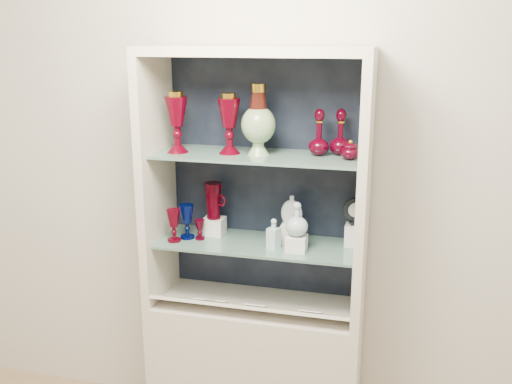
% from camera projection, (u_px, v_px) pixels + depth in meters
% --- Properties ---
extents(wall_back, '(3.50, 0.02, 2.80)m').
position_uv_depth(wall_back, '(267.00, 160.00, 2.76)').
color(wall_back, beige).
rests_on(wall_back, ground).
extents(cabinet_base, '(1.00, 0.40, 0.75)m').
position_uv_depth(cabinet_base, '(256.00, 372.00, 2.82)').
color(cabinet_base, beige).
rests_on(cabinet_base, ground).
extents(cabinet_back_panel, '(0.98, 0.02, 1.15)m').
position_uv_depth(cabinet_back_panel, '(266.00, 177.00, 2.75)').
color(cabinet_back_panel, black).
rests_on(cabinet_back_panel, cabinet_base).
extents(cabinet_side_left, '(0.04, 0.40, 1.15)m').
position_uv_depth(cabinet_side_left, '(157.00, 180.00, 2.68)').
color(cabinet_side_left, beige).
rests_on(cabinet_side_left, cabinet_base).
extents(cabinet_side_right, '(0.04, 0.40, 1.15)m').
position_uv_depth(cabinet_side_right, '(364.00, 194.00, 2.46)').
color(cabinet_side_right, beige).
rests_on(cabinet_side_right, cabinet_base).
extents(cabinet_top_cap, '(1.00, 0.40, 0.04)m').
position_uv_depth(cabinet_top_cap, '(256.00, 51.00, 2.41)').
color(cabinet_top_cap, beige).
rests_on(cabinet_top_cap, cabinet_side_left).
extents(shelf_lower, '(0.92, 0.34, 0.01)m').
position_uv_depth(shelf_lower, '(257.00, 244.00, 2.66)').
color(shelf_lower, slate).
rests_on(shelf_lower, cabinet_side_left).
extents(shelf_upper, '(0.92, 0.34, 0.01)m').
position_uv_depth(shelf_upper, '(257.00, 156.00, 2.55)').
color(shelf_upper, slate).
rests_on(shelf_upper, cabinet_side_left).
extents(label_ledge, '(0.92, 0.17, 0.09)m').
position_uv_depth(label_ledge, '(250.00, 307.00, 2.61)').
color(label_ledge, beige).
rests_on(label_ledge, cabinet_base).
extents(label_card_0, '(0.10, 0.06, 0.03)m').
position_uv_depth(label_card_0, '(256.00, 305.00, 2.60)').
color(label_card_0, white).
rests_on(label_card_0, label_ledge).
extents(label_card_1, '(0.10, 0.06, 0.03)m').
position_uv_depth(label_card_1, '(206.00, 299.00, 2.66)').
color(label_card_1, white).
rests_on(label_card_1, label_ledge).
extents(label_card_2, '(0.10, 0.06, 0.03)m').
position_uv_depth(label_card_2, '(310.00, 311.00, 2.54)').
color(label_card_2, white).
rests_on(label_card_2, label_ledge).
extents(label_card_3, '(0.10, 0.06, 0.03)m').
position_uv_depth(label_card_3, '(217.00, 301.00, 2.65)').
color(label_card_3, white).
rests_on(label_card_3, label_ledge).
extents(pedestal_lamp_left, '(0.12, 0.12, 0.27)m').
position_uv_depth(pedestal_lamp_left, '(177.00, 122.00, 2.56)').
color(pedestal_lamp_left, '#4A000E').
rests_on(pedestal_lamp_left, shelf_upper).
extents(pedestal_lamp_right, '(0.12, 0.12, 0.27)m').
position_uv_depth(pedestal_lamp_right, '(229.00, 124.00, 2.53)').
color(pedestal_lamp_right, '#4A000E').
rests_on(pedestal_lamp_right, shelf_upper).
extents(enamel_urn, '(0.16, 0.16, 0.31)m').
position_uv_depth(enamel_urn, '(258.00, 120.00, 2.50)').
color(enamel_urn, '#114E2E').
rests_on(enamel_urn, shelf_upper).
extents(ruby_decanter_a, '(0.10, 0.10, 0.23)m').
position_uv_depth(ruby_decanter_a, '(319.00, 129.00, 2.49)').
color(ruby_decanter_a, '#3F000F').
rests_on(ruby_decanter_a, shelf_upper).
extents(ruby_decanter_b, '(0.12, 0.12, 0.22)m').
position_uv_depth(ruby_decanter_b, '(341.00, 131.00, 2.51)').
color(ruby_decanter_b, '#3F000F').
rests_on(ruby_decanter_b, shelf_upper).
extents(lidded_bowl, '(0.08, 0.08, 0.09)m').
position_uv_depth(lidded_bowl, '(350.00, 149.00, 2.43)').
color(lidded_bowl, '#3F000F').
rests_on(lidded_bowl, shelf_upper).
extents(cobalt_goblet, '(0.09, 0.09, 0.17)m').
position_uv_depth(cobalt_goblet, '(187.00, 221.00, 2.70)').
color(cobalt_goblet, '#000638').
rests_on(cobalt_goblet, shelf_lower).
extents(ruby_goblet_tall, '(0.08, 0.08, 0.15)m').
position_uv_depth(ruby_goblet_tall, '(174.00, 226.00, 2.66)').
color(ruby_goblet_tall, '#4A000E').
rests_on(ruby_goblet_tall, shelf_lower).
extents(ruby_goblet_small, '(0.05, 0.05, 0.10)m').
position_uv_depth(ruby_goblet_small, '(200.00, 230.00, 2.69)').
color(ruby_goblet_small, '#3F000F').
rests_on(ruby_goblet_small, shelf_lower).
extents(riser_ruby_pitcher, '(0.10, 0.10, 0.08)m').
position_uv_depth(riser_ruby_pitcher, '(214.00, 226.00, 2.77)').
color(riser_ruby_pitcher, silver).
rests_on(riser_ruby_pitcher, shelf_lower).
extents(ruby_pitcher, '(0.15, 0.12, 0.18)m').
position_uv_depth(ruby_pitcher, '(213.00, 201.00, 2.73)').
color(ruby_pitcher, '#4A000E').
rests_on(ruby_pitcher, riser_ruby_pitcher).
extents(clear_square_bottle, '(0.07, 0.07, 0.14)m').
position_uv_depth(clear_square_bottle, '(274.00, 234.00, 2.57)').
color(clear_square_bottle, '#A4BDC1').
rests_on(clear_square_bottle, shelf_lower).
extents(riser_flat_flask, '(0.09, 0.09, 0.09)m').
position_uv_depth(riser_flat_flask, '(291.00, 233.00, 2.65)').
color(riser_flat_flask, silver).
rests_on(riser_flat_flask, shelf_lower).
extents(flat_flask, '(0.11, 0.05, 0.14)m').
position_uv_depth(flat_flask, '(292.00, 209.00, 2.62)').
color(flat_flask, silver).
rests_on(flat_flask, riser_flat_flask).
extents(riser_clear_round_decanter, '(0.09, 0.09, 0.07)m').
position_uv_depth(riser_clear_round_decanter, '(296.00, 243.00, 2.55)').
color(riser_clear_round_decanter, silver).
rests_on(riser_clear_round_decanter, shelf_lower).
extents(clear_round_decanter, '(0.11, 0.11, 0.15)m').
position_uv_depth(clear_round_decanter, '(297.00, 220.00, 2.52)').
color(clear_round_decanter, '#A4BDC1').
rests_on(clear_round_decanter, riser_clear_round_decanter).
extents(riser_cameo_medallion, '(0.08, 0.08, 0.10)m').
position_uv_depth(riser_cameo_medallion, '(354.00, 235.00, 2.61)').
color(riser_cameo_medallion, silver).
rests_on(riser_cameo_medallion, shelf_lower).
extents(cameo_medallion, '(0.12, 0.08, 0.13)m').
position_uv_depth(cameo_medallion, '(355.00, 211.00, 2.58)').
color(cameo_medallion, black).
rests_on(cameo_medallion, riser_cameo_medallion).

